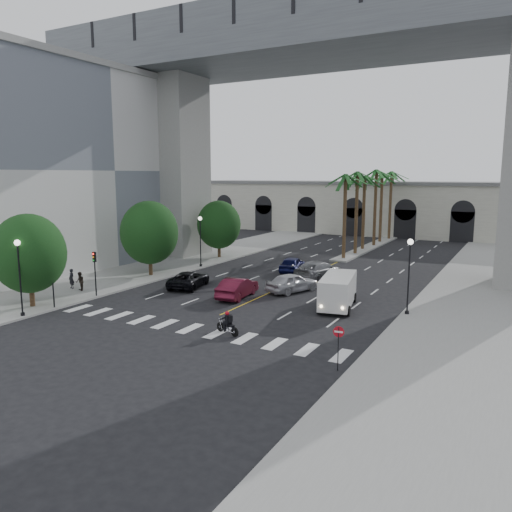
{
  "coord_description": "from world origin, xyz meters",
  "views": [
    {
      "loc": [
        18.25,
        -26.1,
        9.63
      ],
      "look_at": [
        0.65,
        6.0,
        3.62
      ],
      "focal_mm": 35.0,
      "sensor_mm": 36.0,
      "label": 1
    }
  ],
  "objects_px": {
    "cargo_van": "(338,290)",
    "lamp_post_left_near": "(19,271)",
    "lamp_post_right": "(409,270)",
    "car_e": "(292,264)",
    "traffic_signal_near": "(52,275)",
    "lamp_post_left_far": "(200,237)",
    "car_b": "(237,288)",
    "car_c": "(189,279)",
    "pedestrian_b": "(80,281)",
    "do_not_enter_sign": "(338,339)",
    "motorcycle_rider": "(228,324)",
    "pedestrian_a": "(71,279)",
    "car_d": "(318,270)",
    "traffic_signal_far": "(95,266)",
    "car_a": "(292,282)"
  },
  "relations": [
    {
      "from": "lamp_post_right",
      "to": "traffic_signal_far",
      "type": "bearing_deg",
      "value": -164.02
    },
    {
      "from": "lamp_post_right",
      "to": "cargo_van",
      "type": "height_order",
      "value": "lamp_post_right"
    },
    {
      "from": "do_not_enter_sign",
      "to": "lamp_post_right",
      "type": "bearing_deg",
      "value": 78.31
    },
    {
      "from": "lamp_post_right",
      "to": "motorcycle_rider",
      "type": "bearing_deg",
      "value": -132.98
    },
    {
      "from": "car_b",
      "to": "pedestrian_a",
      "type": "height_order",
      "value": "pedestrian_a"
    },
    {
      "from": "lamp_post_right",
      "to": "car_e",
      "type": "xyz_separation_m",
      "value": [
        -13.44,
        10.44,
        -2.44
      ]
    },
    {
      "from": "lamp_post_left_far",
      "to": "car_d",
      "type": "relative_size",
      "value": 0.91
    },
    {
      "from": "traffic_signal_near",
      "to": "car_c",
      "type": "distance_m",
      "value": 11.45
    },
    {
      "from": "lamp_post_left_far",
      "to": "cargo_van",
      "type": "relative_size",
      "value": 0.91
    },
    {
      "from": "lamp_post_left_far",
      "to": "car_b",
      "type": "distance_m",
      "value": 13.68
    },
    {
      "from": "car_a",
      "to": "cargo_van",
      "type": "xyz_separation_m",
      "value": [
        5.0,
        -3.0,
        0.52
      ]
    },
    {
      "from": "traffic_signal_near",
      "to": "pedestrian_a",
      "type": "xyz_separation_m",
      "value": [
        -3.74,
        4.87,
        -1.53
      ]
    },
    {
      "from": "cargo_van",
      "to": "car_a",
      "type": "bearing_deg",
      "value": 137.52
    },
    {
      "from": "traffic_signal_near",
      "to": "car_e",
      "type": "distance_m",
      "value": 22.96
    },
    {
      "from": "traffic_signal_near",
      "to": "lamp_post_left_far",
      "type": "bearing_deg",
      "value": 90.31
    },
    {
      "from": "cargo_van",
      "to": "lamp_post_left_near",
      "type": "bearing_deg",
      "value": -156.2
    },
    {
      "from": "car_c",
      "to": "pedestrian_b",
      "type": "xyz_separation_m",
      "value": [
        -6.71,
        -5.87,
        0.24
      ]
    },
    {
      "from": "car_c",
      "to": "do_not_enter_sign",
      "type": "relative_size",
      "value": 2.2
    },
    {
      "from": "traffic_signal_far",
      "to": "car_c",
      "type": "distance_m",
      "value": 7.96
    },
    {
      "from": "car_c",
      "to": "cargo_van",
      "type": "xyz_separation_m",
      "value": [
        13.51,
        -0.27,
        0.63
      ]
    },
    {
      "from": "lamp_post_right",
      "to": "car_c",
      "type": "xyz_separation_m",
      "value": [
        -18.42,
        -0.04,
        -2.53
      ]
    },
    {
      "from": "car_d",
      "to": "car_e",
      "type": "distance_m",
      "value": 4.05
    },
    {
      "from": "lamp_post_left_far",
      "to": "cargo_van",
      "type": "distance_m",
      "value": 19.83
    },
    {
      "from": "traffic_signal_near",
      "to": "car_e",
      "type": "height_order",
      "value": "traffic_signal_near"
    },
    {
      "from": "lamp_post_right",
      "to": "car_b",
      "type": "bearing_deg",
      "value": -175.01
    },
    {
      "from": "motorcycle_rider",
      "to": "car_a",
      "type": "distance_m",
      "value": 12.06
    },
    {
      "from": "traffic_signal_near",
      "to": "car_d",
      "type": "height_order",
      "value": "traffic_signal_near"
    },
    {
      "from": "lamp_post_left_near",
      "to": "pedestrian_b",
      "type": "xyz_separation_m",
      "value": [
        -2.33,
        7.09,
        -2.29
      ]
    },
    {
      "from": "car_e",
      "to": "car_a",
      "type": "bearing_deg",
      "value": 104.86
    },
    {
      "from": "lamp_post_left_near",
      "to": "car_b",
      "type": "distance_m",
      "value": 15.65
    },
    {
      "from": "car_e",
      "to": "lamp_post_left_near",
      "type": "bearing_deg",
      "value": 58.59
    },
    {
      "from": "car_c",
      "to": "pedestrian_b",
      "type": "height_order",
      "value": "pedestrian_b"
    },
    {
      "from": "motorcycle_rider",
      "to": "car_a",
      "type": "height_order",
      "value": "car_a"
    },
    {
      "from": "lamp_post_left_near",
      "to": "pedestrian_a",
      "type": "bearing_deg",
      "value": 116.29
    },
    {
      "from": "lamp_post_left_near",
      "to": "do_not_enter_sign",
      "type": "relative_size",
      "value": 2.35
    },
    {
      "from": "motorcycle_rider",
      "to": "pedestrian_b",
      "type": "xyz_separation_m",
      "value": [
        -16.45,
        3.41,
        0.28
      ]
    },
    {
      "from": "pedestrian_b",
      "to": "motorcycle_rider",
      "type": "bearing_deg",
      "value": 20.56
    },
    {
      "from": "car_d",
      "to": "car_e",
      "type": "height_order",
      "value": "car_d"
    },
    {
      "from": "car_a",
      "to": "do_not_enter_sign",
      "type": "xyz_separation_m",
      "value": [
        9.0,
        -14.21,
        0.86
      ]
    },
    {
      "from": "motorcycle_rider",
      "to": "car_b",
      "type": "relative_size",
      "value": 0.4
    },
    {
      "from": "lamp_post_right",
      "to": "car_b",
      "type": "distance_m",
      "value": 13.17
    },
    {
      "from": "car_c",
      "to": "pedestrian_b",
      "type": "distance_m",
      "value": 8.92
    },
    {
      "from": "lamp_post_right",
      "to": "traffic_signal_far",
      "type": "distance_m",
      "value": 23.62
    },
    {
      "from": "car_e",
      "to": "motorcycle_rider",
      "type": "bearing_deg",
      "value": 93.9
    },
    {
      "from": "traffic_signal_near",
      "to": "car_b",
      "type": "bearing_deg",
      "value": 43.72
    },
    {
      "from": "cargo_van",
      "to": "pedestrian_a",
      "type": "height_order",
      "value": "cargo_van"
    },
    {
      "from": "traffic_signal_far",
      "to": "car_d",
      "type": "height_order",
      "value": "traffic_signal_far"
    },
    {
      "from": "car_a",
      "to": "pedestrian_b",
      "type": "height_order",
      "value": "pedestrian_b"
    },
    {
      "from": "car_d",
      "to": "traffic_signal_near",
      "type": "bearing_deg",
      "value": 67.03
    },
    {
      "from": "lamp_post_left_far",
      "to": "car_e",
      "type": "height_order",
      "value": "lamp_post_left_far"
    }
  ]
}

